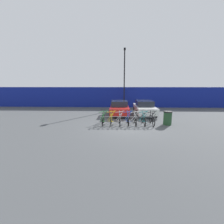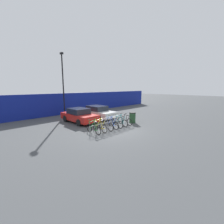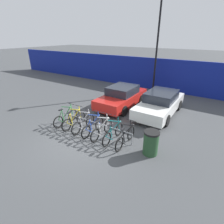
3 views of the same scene
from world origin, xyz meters
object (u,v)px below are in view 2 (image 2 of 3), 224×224
object	(u,v)px
bike_rack	(110,123)
bicycle_silver	(106,126)
car_white	(98,112)
bicycle_black	(125,121)
bicycle_teal	(120,122)
car_red	(79,115)
lamp_post	(63,82)
bicycle_yellow	(100,127)
bicycle_green	(94,129)
trash_bin	(132,117)
bicycle_white	(116,123)
bicycle_blue	(111,124)

from	to	relation	value
bike_rack	bicycle_silver	bearing A→B (deg)	-165.61
bike_rack	bicycle_silver	size ratio (longest dim) A/B	2.48
car_white	bicycle_black	bearing A→B (deg)	-91.89
bicycle_teal	car_red	xyz separation A→B (m)	(-1.77, 3.85, 0.31)
lamp_post	bicycle_yellow	bearing A→B (deg)	-99.28
bicycle_yellow	bicycle_silver	size ratio (longest dim) A/B	1.00
bicycle_green	trash_bin	xyz separation A→B (m)	(4.84, 0.02, 0.14)
bicycle_white	bicycle_teal	xyz separation A→B (m)	(0.63, 0.00, 0.00)
bicycle_blue	bicycle_teal	bearing A→B (deg)	-3.00
bicycle_green	bicycle_teal	bearing A→B (deg)	-2.30
bike_rack	bicycle_blue	xyz separation A→B (m)	(0.04, -0.15, -0.12)
bicycle_black	bicycle_silver	bearing A→B (deg)	-178.32
bike_rack	bicycle_black	world-z (taller)	bicycle_black
bicycle_silver	bicycle_teal	distance (m)	1.78
lamp_post	trash_bin	xyz separation A→B (m)	(2.92, -7.96, -3.50)
bicycle_white	lamp_post	distance (m)	8.78
bicycle_yellow	bicycle_black	world-z (taller)	same
bicycle_green	bicycle_blue	bearing A→B (deg)	-2.30
bicycle_yellow	car_red	xyz separation A→B (m)	(0.66, 3.85, 0.31)
lamp_post	bicycle_black	bearing A→B (deg)	-77.48
bicycle_blue	trash_bin	world-z (taller)	bicycle_blue
bicycle_green	bicycle_teal	xyz separation A→B (m)	(3.05, 0.00, 0.00)
bicycle_white	car_red	distance (m)	4.03
bicycle_teal	car_white	xyz separation A→B (m)	(0.78, 4.08, 0.31)
bicycle_blue	bicycle_white	xyz separation A→B (m)	(0.53, 0.00, 0.00)
bicycle_green	car_red	distance (m)	4.07
bicycle_black	car_red	xyz separation A→B (m)	(-2.41, 3.85, 0.31)
lamp_post	bicycle_green	bearing A→B (deg)	-103.53
car_red	bicycle_black	bearing A→B (deg)	-57.95
bicycle_white	bicycle_teal	size ratio (longest dim) A/B	1.00
bike_rack	car_white	size ratio (longest dim) A/B	0.94
bicycle_white	car_white	size ratio (longest dim) A/B	0.38
bicycle_green	car_red	size ratio (longest dim) A/B	0.41
bike_rack	bicycle_black	xyz separation A→B (m)	(1.84, -0.15, -0.12)
bike_rack	bicycle_white	xyz separation A→B (m)	(0.57, -0.15, -0.12)
bike_rack	car_red	size ratio (longest dim) A/B	1.01
trash_bin	bicycle_black	bearing A→B (deg)	-179.23
bicycle_white	lamp_post	bearing A→B (deg)	94.38
bike_rack	bicycle_teal	size ratio (longest dim) A/B	2.48
bicycle_blue	lamp_post	world-z (taller)	lamp_post
bicycle_green	trash_bin	world-z (taller)	bicycle_green
bicycle_yellow	bicycle_blue	xyz separation A→B (m)	(1.27, 0.00, 0.00)
bicycle_blue	car_white	distance (m)	4.53
bicycle_yellow	bicycle_blue	size ratio (longest dim) A/B	1.00
bicycle_yellow	bicycle_teal	size ratio (longest dim) A/B	1.00
bike_rack	bicycle_black	size ratio (longest dim) A/B	2.48
lamp_post	bicycle_silver	bearing A→B (deg)	-94.68
bicycle_white	bicycle_yellow	bearing A→B (deg)	-179.19
bicycle_teal	trash_bin	xyz separation A→B (m)	(1.79, 0.02, 0.14)
bicycle_green	bicycle_white	bearing A→B (deg)	-2.30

